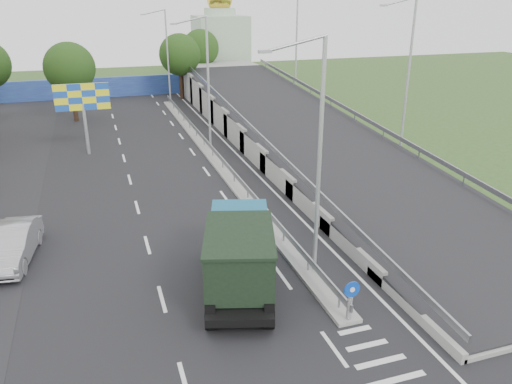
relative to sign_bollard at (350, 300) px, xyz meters
name	(u,v)px	position (x,y,z in m)	size (l,w,h in m)	color
ground	(379,361)	(0.00, -2.17, -1.03)	(160.00, 160.00, 0.00)	#2D4C1E
road_surface	(184,179)	(-3.00, 17.83, -1.03)	(26.00, 90.00, 0.04)	black
median	(213,157)	(0.00, 21.83, -0.93)	(1.00, 44.00, 0.20)	gray
overpass_ramp	(304,128)	(7.50, 21.83, 0.72)	(10.00, 50.00, 3.50)	gray
median_guardrail	(213,149)	(0.00, 21.83, -0.28)	(0.09, 44.00, 0.71)	gray
sign_bollard	(350,300)	(0.00, 0.00, 0.00)	(0.64, 0.23, 1.67)	black
lamp_post_near	(316,149)	(0.11, 3.83, 4.77)	(2.74, 0.18, 10.08)	#B2B5B7
lamp_post_mid	(206,77)	(0.11, 23.83, 4.77)	(2.74, 0.18, 10.08)	#B2B5B7
lamp_post_far	(166,51)	(0.11, 43.83, 4.77)	(2.74, 0.18, 10.08)	#B2B5B7
blue_wall	(127,86)	(-4.00, 49.83, 0.17)	(30.00, 0.50, 2.40)	#293099
church	(221,43)	(10.00, 57.83, 4.28)	(7.00, 7.00, 13.80)	#B2CCAD
billboard	(82,101)	(-9.00, 25.83, 3.15)	(4.00, 0.24, 5.50)	#B2B5B7
tree_left_mid	(70,68)	(-10.00, 37.83, 4.14)	(4.80, 4.80, 7.60)	black
tree_median_far	(180,55)	(2.00, 45.83, 4.14)	(4.80, 4.80, 7.60)	black
tree_ramp_far	(201,48)	(6.00, 52.83, 4.14)	(4.80, 4.80, 7.60)	black
dump_truck	(240,253)	(-3.20, 3.69, 0.65)	(4.34, 7.32, 3.04)	black
parked_car_b	(12,245)	(-12.60, 9.26, -0.20)	(1.76, 5.05, 1.66)	#9C9CA1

